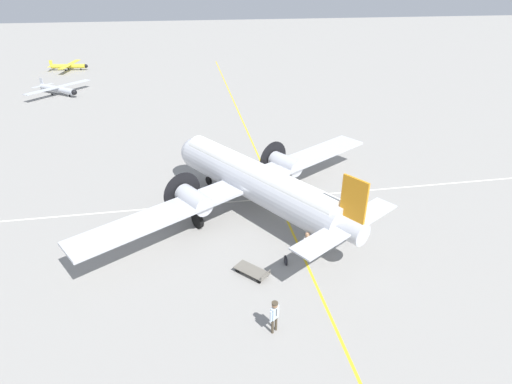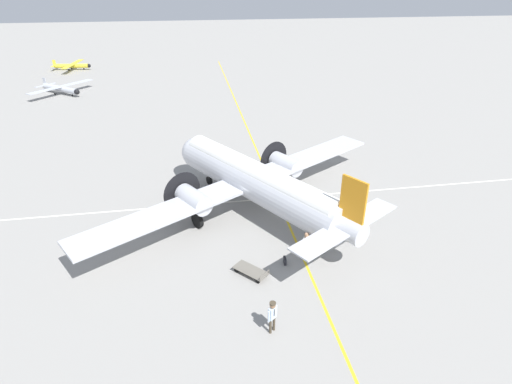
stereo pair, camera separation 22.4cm
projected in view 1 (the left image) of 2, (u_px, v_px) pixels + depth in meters
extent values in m
plane|color=gray|center=(256.00, 212.00, 29.39)|extent=(300.00, 300.00, 0.00)
cube|color=gold|center=(282.00, 209.00, 29.68)|extent=(120.00, 0.16, 0.01)
cube|color=silver|center=(252.00, 200.00, 30.90)|extent=(0.16, 120.00, 0.01)
cylinder|color=silver|center=(256.00, 183.00, 28.26)|extent=(14.14, 10.15, 2.53)
cylinder|color=white|center=(256.00, 174.00, 27.93)|extent=(13.11, 9.12, 1.77)
sphere|color=silver|center=(196.00, 152.00, 33.21)|extent=(2.41, 2.41, 2.41)
cylinder|color=silver|center=(342.00, 225.00, 23.25)|extent=(3.24, 2.74, 1.39)
cube|color=orange|center=(353.00, 202.00, 22.05)|extent=(1.48, 1.00, 2.91)
cube|color=silver|center=(348.00, 226.00, 22.95)|extent=(5.62, 7.77, 0.10)
cube|color=silver|center=(246.00, 182.00, 29.14)|extent=(15.68, 23.10, 0.20)
cylinder|color=silver|center=(194.00, 200.00, 26.73)|extent=(2.92, 2.55, 1.39)
cylinder|color=black|center=(182.00, 192.00, 27.66)|extent=(1.59, 2.50, 2.93)
sphere|color=black|center=(181.00, 192.00, 27.74)|extent=(0.49, 0.49, 0.49)
cylinder|color=silver|center=(285.00, 164.00, 31.86)|extent=(2.92, 2.55, 1.39)
cylinder|color=black|center=(273.00, 159.00, 32.79)|extent=(1.59, 2.50, 2.93)
sphere|color=black|center=(272.00, 158.00, 32.88)|extent=(0.49, 0.49, 0.49)
cylinder|color=#4C4C51|center=(197.00, 215.00, 27.05)|extent=(0.18, 0.18, 0.96)
cylinder|color=black|center=(198.00, 221.00, 27.28)|extent=(1.09, 0.84, 1.10)
cylinder|color=#4C4C51|center=(287.00, 177.00, 32.19)|extent=(0.18, 0.18, 0.96)
cylinder|color=black|center=(287.00, 182.00, 32.42)|extent=(1.09, 0.84, 1.10)
cylinder|color=#4C4C51|center=(208.00, 176.00, 32.88)|extent=(0.14, 0.14, 0.88)
cylinder|color=black|center=(209.00, 181.00, 33.08)|extent=(0.69, 0.52, 0.70)
cylinder|color=#473D2D|center=(276.00, 323.00, 19.34)|extent=(0.13, 0.13, 0.89)
cylinder|color=#473D2D|center=(273.00, 326.00, 19.18)|extent=(0.13, 0.13, 0.89)
cube|color=silver|center=(275.00, 313.00, 18.89)|extent=(0.42, 0.46, 0.66)
sphere|color=#8C6647|center=(275.00, 305.00, 18.67)|extent=(0.30, 0.30, 0.30)
cylinder|color=silver|center=(278.00, 310.00, 19.08)|extent=(0.10, 0.10, 0.63)
cylinder|color=silver|center=(271.00, 316.00, 18.74)|extent=(0.10, 0.10, 0.63)
cube|color=black|center=(276.00, 313.00, 18.79)|extent=(0.04, 0.05, 0.42)
cylinder|color=#473D2D|center=(275.00, 303.00, 18.61)|extent=(0.43, 0.43, 0.07)
cylinder|color=#2D2D33|center=(305.00, 251.00, 24.44)|extent=(0.12, 0.12, 0.84)
cylinder|color=#2D2D33|center=(308.00, 250.00, 24.59)|extent=(0.12, 0.12, 0.84)
cube|color=white|center=(307.00, 241.00, 24.16)|extent=(0.38, 0.45, 0.63)
sphere|color=tan|center=(307.00, 234.00, 23.95)|extent=(0.28, 0.28, 0.28)
cylinder|color=white|center=(304.00, 243.00, 24.03)|extent=(0.10, 0.10, 0.60)
cylinder|color=white|center=(310.00, 239.00, 24.33)|extent=(0.10, 0.10, 0.60)
cylinder|color=#473D2D|center=(305.00, 253.00, 24.32)|extent=(0.12, 0.12, 0.82)
cylinder|color=#473D2D|center=(308.00, 251.00, 24.47)|extent=(0.12, 0.12, 0.82)
cube|color=white|center=(307.00, 242.00, 24.06)|extent=(0.38, 0.43, 0.62)
sphere|color=#8C6647|center=(308.00, 236.00, 23.85)|extent=(0.27, 0.27, 0.27)
cylinder|color=white|center=(305.00, 244.00, 23.92)|extent=(0.10, 0.10, 0.58)
cylinder|color=white|center=(310.00, 241.00, 24.23)|extent=(0.10, 0.10, 0.58)
cube|color=#232328|center=(286.00, 261.00, 23.95)|extent=(0.41, 0.12, 0.46)
cube|color=black|center=(286.00, 257.00, 23.83)|extent=(0.15, 0.09, 0.02)
cube|color=#6B665B|center=(252.00, 270.00, 23.04)|extent=(2.12, 2.08, 0.04)
cube|color=#6B665B|center=(266.00, 274.00, 22.40)|extent=(0.65, 0.68, 0.04)
cylinder|color=#6B665B|center=(261.00, 279.00, 22.16)|extent=(0.04, 0.04, 0.22)
cylinder|color=#6B665B|center=(270.00, 271.00, 22.75)|extent=(0.04, 0.04, 0.22)
cylinder|color=black|center=(237.00, 270.00, 23.28)|extent=(0.24, 0.24, 0.28)
cylinder|color=black|center=(245.00, 264.00, 23.79)|extent=(0.24, 0.24, 0.28)
cylinder|color=black|center=(259.00, 281.00, 22.45)|extent=(0.24, 0.24, 0.28)
cylinder|color=black|center=(266.00, 274.00, 22.96)|extent=(0.24, 0.24, 0.28)
cylinder|color=#B7BCC6|center=(57.00, 89.00, 58.35)|extent=(5.10, 5.95, 0.86)
sphere|color=black|center=(74.00, 92.00, 56.76)|extent=(0.77, 0.77, 0.77)
cube|color=#B7BCC6|center=(59.00, 87.00, 58.00)|extent=(8.80, 7.51, 0.08)
cube|color=#B7BCC6|center=(41.00, 82.00, 59.52)|extent=(0.44, 0.52, 1.11)
cube|color=#B7BCC6|center=(42.00, 86.00, 59.78)|extent=(2.99, 2.59, 0.04)
cylinder|color=black|center=(70.00, 96.00, 57.57)|extent=(0.24, 0.27, 0.28)
cylinder|color=#4C4C51|center=(70.00, 95.00, 57.52)|extent=(0.06, 0.06, 0.21)
cylinder|color=black|center=(61.00, 92.00, 59.42)|extent=(0.24, 0.27, 0.28)
cylinder|color=#4C4C51|center=(61.00, 91.00, 59.37)|extent=(0.06, 0.06, 0.21)
cylinder|color=black|center=(52.00, 94.00, 58.23)|extent=(0.24, 0.27, 0.28)
cylinder|color=#4C4C51|center=(52.00, 94.00, 58.18)|extent=(0.06, 0.06, 0.21)
cylinder|color=yellow|center=(68.00, 66.00, 73.67)|extent=(1.46, 6.19, 0.75)
sphere|color=black|center=(86.00, 66.00, 73.82)|extent=(0.68, 0.68, 0.68)
cube|color=yellow|center=(70.00, 64.00, 73.52)|extent=(9.26, 2.02, 0.08)
cube|color=yellow|center=(51.00, 63.00, 73.24)|extent=(0.12, 0.55, 0.98)
cube|color=yellow|center=(51.00, 66.00, 73.47)|extent=(3.04, 0.82, 0.04)
cylinder|color=black|center=(81.00, 69.00, 74.05)|extent=(0.11, 0.29, 0.28)
cylinder|color=#4C4C51|center=(81.00, 69.00, 74.00)|extent=(0.06, 0.06, 0.21)
cylinder|color=black|center=(68.00, 69.00, 74.53)|extent=(0.11, 0.29, 0.28)
cylinder|color=#4C4C51|center=(68.00, 68.00, 74.48)|extent=(0.06, 0.06, 0.21)
cylinder|color=black|center=(66.00, 70.00, 73.33)|extent=(0.11, 0.29, 0.28)
cylinder|color=#4C4C51|center=(66.00, 70.00, 73.28)|extent=(0.06, 0.06, 0.21)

